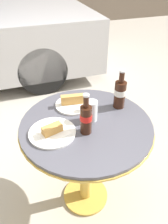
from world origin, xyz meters
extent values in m
plane|color=#A8A093|center=(0.00, 0.00, 0.00)|extent=(30.00, 30.00, 0.00)
cylinder|color=gold|center=(0.00, 0.00, 0.01)|extent=(0.32, 0.32, 0.02)
cylinder|color=gold|center=(0.00, 0.00, 0.35)|extent=(0.08, 0.08, 0.66)
cylinder|color=gold|center=(0.00, 0.00, 0.67)|extent=(0.76, 0.76, 0.01)
cylinder|color=#4C4C56|center=(0.00, 0.00, 0.69)|extent=(0.74, 0.74, 0.02)
cylinder|color=#33190F|center=(-0.03, -0.07, 0.78)|extent=(0.06, 0.06, 0.16)
cylinder|color=red|center=(-0.03, -0.07, 0.80)|extent=(0.06, 0.06, 0.04)
cylinder|color=#33190F|center=(-0.03, -0.07, 0.89)|extent=(0.03, 0.03, 0.06)
cylinder|color=silver|center=(-0.03, -0.07, 0.93)|extent=(0.03, 0.03, 0.01)
cylinder|color=#33190F|center=(0.24, 0.09, 0.78)|extent=(0.07, 0.07, 0.17)
cylinder|color=silver|center=(0.24, 0.09, 0.80)|extent=(0.07, 0.07, 0.04)
cylinder|color=#33190F|center=(0.24, 0.09, 0.90)|extent=(0.03, 0.03, 0.07)
cylinder|color=silver|center=(0.24, 0.09, 0.94)|extent=(0.04, 0.04, 0.01)
cylinder|color=silver|center=(0.04, 0.02, 0.75)|extent=(0.06, 0.06, 0.10)
cylinder|color=silver|center=(0.04, 0.02, 0.76)|extent=(0.06, 0.06, 0.12)
cylinder|color=white|center=(-0.20, -0.03, 0.71)|extent=(0.25, 0.25, 0.01)
cube|color=white|center=(-0.20, -0.03, 0.71)|extent=(0.19, 0.19, 0.00)
cube|color=#C68E47|center=(-0.20, -0.03, 0.74)|extent=(0.11, 0.07, 0.04)
cylinder|color=white|center=(-0.02, 0.19, 0.71)|extent=(0.22, 0.22, 0.01)
cube|color=white|center=(-0.02, 0.19, 0.71)|extent=(0.18, 0.18, 0.00)
cube|color=#C68E47|center=(-0.02, 0.19, 0.74)|extent=(0.15, 0.05, 0.06)
cylinder|color=black|center=(-0.02, 3.20, 0.30)|extent=(0.60, 0.21, 0.60)
cylinder|color=black|center=(-0.02, 1.63, 0.30)|extent=(0.60, 0.21, 0.60)
camera|label=1|loc=(-0.31, -0.90, 1.47)|focal=35.00mm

